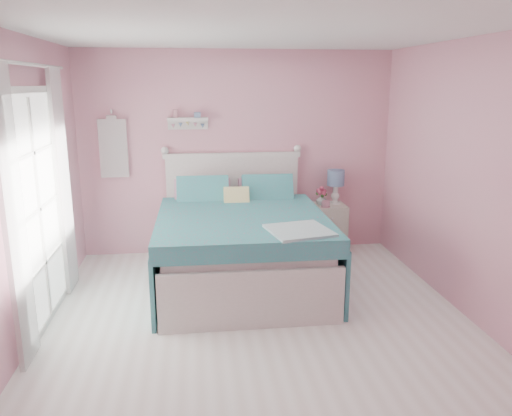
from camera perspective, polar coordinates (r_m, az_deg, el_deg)
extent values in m
plane|color=silver|center=(4.73, 0.50, -13.43)|extent=(4.50, 4.50, 0.00)
plane|color=pink|center=(6.49, -2.12, 6.23)|extent=(4.00, 0.00, 4.00)
plane|color=pink|center=(2.17, 8.54, -10.03)|extent=(4.00, 0.00, 4.00)
plane|color=pink|center=(4.49, -25.69, 1.31)|extent=(0.00, 4.50, 4.50)
plane|color=pink|center=(4.96, 24.11, 2.57)|extent=(0.00, 4.50, 4.50)
plane|color=white|center=(4.22, 0.57, 19.74)|extent=(4.50, 4.50, 0.00)
cube|color=silver|center=(5.61, -1.73, -6.21)|extent=(1.68, 2.21, 0.48)
cube|color=silver|center=(5.51, -1.76, -3.09)|extent=(1.62, 2.15, 0.16)
cube|color=silver|center=(6.55, -2.67, 0.33)|extent=(1.70, 0.07, 1.26)
cube|color=silver|center=(6.43, -2.74, 6.05)|extent=(1.76, 0.09, 0.06)
cube|color=silver|center=(4.58, -0.42, -10.46)|extent=(1.70, 0.06, 0.56)
cube|color=teal|center=(5.32, -1.62, -1.81)|extent=(1.80, 1.95, 0.18)
cube|color=#CA829C|center=(6.18, -6.11, 1.42)|extent=(0.68, 0.28, 0.43)
cube|color=#CA829C|center=(6.24, 1.16, 1.62)|extent=(0.68, 0.28, 0.43)
cube|color=#CCBC59|center=(5.92, -2.24, 0.94)|extent=(0.30, 0.22, 0.31)
cube|color=beige|center=(6.67, 8.15, -2.29)|extent=(0.45, 0.42, 0.64)
cube|color=silver|center=(6.44, 8.66, -1.14)|extent=(0.39, 0.02, 0.16)
sphere|color=white|center=(6.42, 8.71, -1.19)|extent=(0.03, 0.03, 0.03)
cylinder|color=white|center=(6.66, 9.00, 0.60)|extent=(0.14, 0.14, 0.02)
cylinder|color=white|center=(6.63, 9.04, 1.62)|extent=(0.07, 0.07, 0.24)
cylinder|color=#6580A9|center=(6.59, 9.11, 3.44)|extent=(0.22, 0.22, 0.20)
imported|color=silver|center=(6.54, 7.48, 0.96)|extent=(0.16, 0.16, 0.14)
imported|color=pink|center=(6.43, 7.97, 0.45)|extent=(0.13, 0.13, 0.08)
sphere|color=#C64365|center=(6.51, 7.52, 2.23)|extent=(0.06, 0.06, 0.06)
sphere|color=#C64365|center=(6.55, 7.81, 1.93)|extent=(0.06, 0.06, 0.06)
sphere|color=#C64365|center=(6.52, 7.15, 1.98)|extent=(0.06, 0.06, 0.06)
sphere|color=#C64365|center=(6.50, 7.74, 1.66)|extent=(0.06, 0.06, 0.06)
sphere|color=#C64365|center=(6.49, 7.30, 1.75)|extent=(0.06, 0.06, 0.06)
cube|color=silver|center=(6.34, -7.81, 10.01)|extent=(0.50, 0.14, 0.04)
cube|color=silver|center=(6.41, -7.78, 9.43)|extent=(0.50, 0.03, 0.12)
cylinder|color=#D18C99|center=(6.34, -9.21, 10.60)|extent=(0.06, 0.06, 0.10)
cube|color=#6580A9|center=(6.34, -6.72, 10.50)|extent=(0.08, 0.06, 0.07)
cube|color=white|center=(6.46, -15.98, 6.56)|extent=(0.34, 0.03, 0.72)
cube|color=silver|center=(4.77, -24.91, 12.16)|extent=(0.04, 1.32, 0.06)
cube|color=silver|center=(5.23, -22.51, -11.37)|extent=(0.04, 1.32, 0.06)
cube|color=silver|center=(4.32, -25.89, -2.57)|extent=(0.04, 0.06, 2.10)
cube|color=silver|center=(5.49, -21.83, 1.14)|extent=(0.04, 0.06, 2.10)
cube|color=white|center=(4.90, -23.65, -0.16)|extent=(0.02, 1.20, 2.04)
cube|color=white|center=(4.17, -25.92, -1.29)|extent=(0.04, 0.40, 2.32)
cube|color=white|center=(5.56, -21.16, 2.72)|extent=(0.04, 0.40, 2.32)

